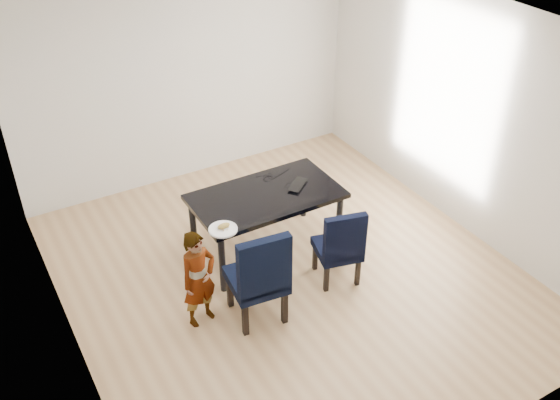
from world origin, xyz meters
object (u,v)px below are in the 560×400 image
chair_left (256,272)px  laptop (294,184)px  child (199,279)px  plate (223,229)px  chair_right (337,243)px  dining_table (266,223)px

chair_left → laptop: 1.29m
child → laptop: bearing=10.9°
chair_left → laptop: bearing=49.0°
plate → chair_left: bearing=-79.3°
chair_left → child: size_ratio=1.03×
child → plate: (0.41, 0.30, 0.24)m
plate → laptop: laptop is taller
chair_left → chair_right: size_ratio=1.17×
dining_table → chair_right: (0.41, -0.78, 0.08)m
chair_right → plate: size_ratio=3.15×
plate → dining_table: bearing=27.2°
chair_right → plate: 1.21m
chair_right → laptop: 0.85m
chair_left → laptop: (0.94, 0.86, 0.23)m
child → laptop: 1.61m
chair_right → plate: bearing=172.7°
dining_table → plate: size_ratio=5.51×
dining_table → child: size_ratio=1.54×
dining_table → chair_left: 1.05m
dining_table → plate: plate is taller
dining_table → laptop: laptop is taller
chair_right → child: child is taller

